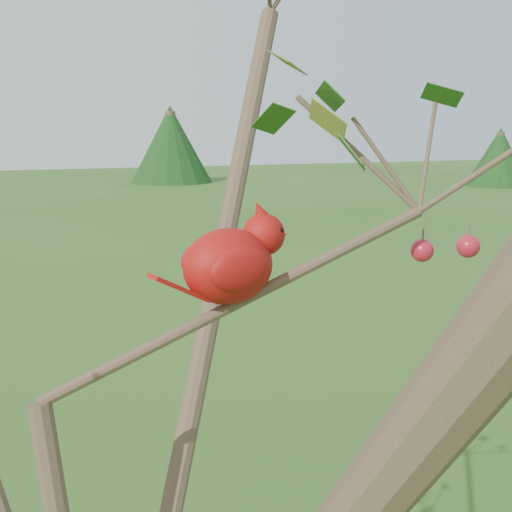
% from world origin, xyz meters
% --- Properties ---
extents(crabapple_tree, '(2.35, 2.05, 2.95)m').
position_xyz_m(crabapple_tree, '(0.03, -0.02, 2.12)').
color(crabapple_tree, '#423123').
rests_on(crabapple_tree, ground).
extents(cardinal, '(0.24, 0.14, 0.17)m').
position_xyz_m(cardinal, '(0.24, 0.08, 2.14)').
color(cardinal, '#A7100E').
rests_on(cardinal, ground).
extents(distant_trees, '(40.57, 10.48, 3.42)m').
position_xyz_m(distant_trees, '(1.53, 23.93, 1.46)').
color(distant_trees, '#423123').
rests_on(distant_trees, ground).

